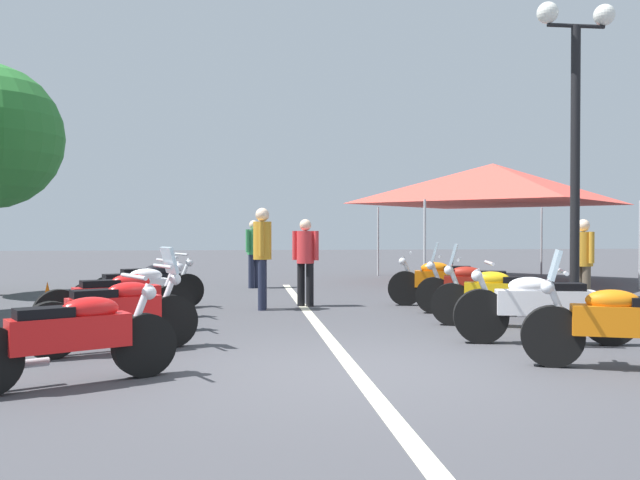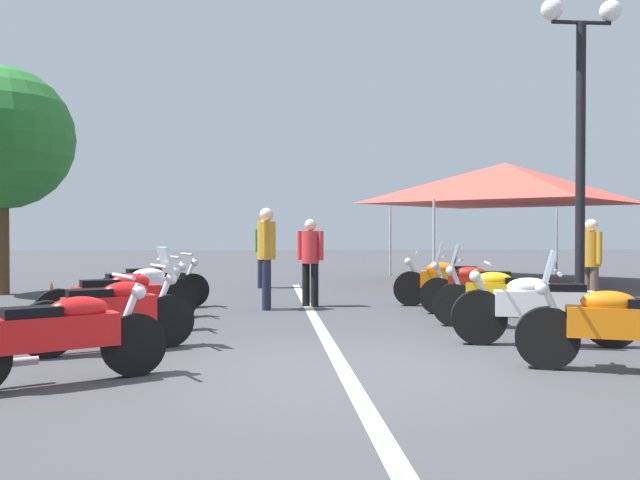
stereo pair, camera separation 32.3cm
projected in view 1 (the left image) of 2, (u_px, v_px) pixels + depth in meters
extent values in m
plane|color=#424247|center=(355.00, 371.00, 6.62)|extent=(80.00, 80.00, 0.00)
cube|color=beige|center=(317.00, 324.00, 9.93)|extent=(14.27, 0.16, 0.01)
cylinder|color=black|center=(144.00, 345.00, 6.38)|extent=(0.41, 0.60, 0.61)
cube|color=red|center=(70.00, 333.00, 5.98)|extent=(0.75, 1.05, 0.30)
ellipsoid|color=red|center=(90.00, 309.00, 6.08)|extent=(0.48, 0.58, 0.22)
cube|color=black|center=(44.00, 314.00, 5.85)|extent=(0.46, 0.55, 0.12)
cylinder|color=silver|center=(138.00, 314.00, 6.34)|extent=(0.20, 0.29, 0.58)
cylinder|color=silver|center=(134.00, 277.00, 6.31)|extent=(0.56, 0.33, 0.04)
sphere|color=silver|center=(149.00, 293.00, 6.40)|extent=(0.14, 0.14, 0.14)
cylinder|color=silver|center=(16.00, 365.00, 5.89)|extent=(0.33, 0.52, 0.08)
cylinder|color=black|center=(171.00, 321.00, 7.96)|extent=(0.39, 0.63, 0.63)
cylinder|color=black|center=(51.00, 330.00, 7.25)|extent=(0.39, 0.63, 0.63)
cube|color=red|center=(114.00, 310.00, 7.60)|extent=(0.69, 1.05, 0.30)
ellipsoid|color=red|center=(130.00, 291.00, 7.69)|extent=(0.46, 0.58, 0.22)
cube|color=black|center=(94.00, 295.00, 7.48)|extent=(0.44, 0.55, 0.12)
cylinder|color=silver|center=(166.00, 296.00, 7.93)|extent=(0.19, 0.29, 0.58)
cylinder|color=silver|center=(163.00, 266.00, 7.90)|extent=(0.58, 0.30, 0.04)
sphere|color=silver|center=(175.00, 279.00, 7.98)|extent=(0.14, 0.14, 0.14)
cylinder|color=silver|center=(73.00, 335.00, 7.54)|extent=(0.31, 0.53, 0.08)
cube|color=silver|center=(169.00, 260.00, 7.94)|extent=(0.38, 0.26, 0.32)
cylinder|color=black|center=(171.00, 308.00, 9.25)|extent=(0.38, 0.65, 0.64)
cylinder|color=black|center=(59.00, 315.00, 8.52)|extent=(0.38, 0.65, 0.64)
cube|color=red|center=(117.00, 298.00, 8.88)|extent=(0.70, 1.14, 0.30)
ellipsoid|color=red|center=(131.00, 282.00, 8.97)|extent=(0.44, 0.58, 0.22)
cube|color=black|center=(100.00, 285.00, 8.77)|extent=(0.43, 0.54, 0.12)
cylinder|color=silver|center=(167.00, 286.00, 9.22)|extent=(0.18, 0.29, 0.58)
cylinder|color=silver|center=(164.00, 260.00, 9.19)|extent=(0.59, 0.28, 0.04)
sphere|color=silver|center=(174.00, 272.00, 9.27)|extent=(0.14, 0.14, 0.14)
cylinder|color=silver|center=(80.00, 319.00, 8.83)|extent=(0.29, 0.54, 0.08)
cylinder|color=black|center=(176.00, 298.00, 10.68)|extent=(0.39, 0.62, 0.62)
cylinder|color=black|center=(89.00, 303.00, 9.97)|extent=(0.39, 0.62, 0.62)
cube|color=white|center=(134.00, 289.00, 10.32)|extent=(0.69, 1.05, 0.30)
ellipsoid|color=white|center=(146.00, 276.00, 10.41)|extent=(0.46, 0.58, 0.22)
cube|color=black|center=(120.00, 278.00, 10.20)|extent=(0.44, 0.55, 0.12)
cylinder|color=silver|center=(173.00, 280.00, 10.65)|extent=(0.19, 0.29, 0.58)
cylinder|color=silver|center=(170.00, 257.00, 10.62)|extent=(0.58, 0.30, 0.04)
sphere|color=silver|center=(179.00, 267.00, 10.70)|extent=(0.14, 0.14, 0.14)
cylinder|color=silver|center=(105.00, 307.00, 10.26)|extent=(0.31, 0.53, 0.08)
cylinder|color=black|center=(187.00, 290.00, 12.09)|extent=(0.39, 0.61, 0.61)
cylinder|color=black|center=(108.00, 294.00, 11.35)|extent=(0.39, 0.61, 0.61)
cube|color=black|center=(149.00, 282.00, 11.72)|extent=(0.71, 1.09, 0.30)
ellipsoid|color=black|center=(159.00, 270.00, 11.81)|extent=(0.46, 0.58, 0.22)
cube|color=black|center=(136.00, 272.00, 11.60)|extent=(0.44, 0.55, 0.12)
cylinder|color=silver|center=(184.00, 274.00, 12.06)|extent=(0.19, 0.29, 0.58)
cylinder|color=silver|center=(181.00, 254.00, 12.03)|extent=(0.58, 0.30, 0.04)
sphere|color=silver|center=(189.00, 263.00, 12.11)|extent=(0.14, 0.14, 0.14)
cylinder|color=silver|center=(122.00, 298.00, 11.65)|extent=(0.31, 0.53, 0.08)
cylinder|color=black|center=(552.00, 336.00, 6.84)|extent=(0.35, 0.64, 0.63)
cube|color=orange|center=(632.00, 321.00, 6.66)|extent=(0.66, 1.17, 0.30)
ellipsoid|color=orange|center=(612.00, 301.00, 6.70)|extent=(0.43, 0.58, 0.22)
cylinder|color=silver|center=(559.00, 307.00, 6.82)|extent=(0.17, 0.30, 0.58)
cylinder|color=silver|center=(563.00, 272.00, 6.81)|extent=(0.59, 0.25, 0.04)
sphere|color=silver|center=(548.00, 287.00, 6.85)|extent=(0.14, 0.14, 0.14)
cube|color=silver|center=(555.00, 265.00, 6.82)|extent=(0.38, 0.24, 0.32)
cylinder|color=black|center=(481.00, 316.00, 8.25)|extent=(0.29, 0.69, 0.67)
cylinder|color=black|center=(610.00, 318.00, 8.09)|extent=(0.29, 0.69, 0.67)
cube|color=white|center=(545.00, 302.00, 8.17)|extent=(0.53, 1.20, 0.30)
ellipsoid|color=white|center=(530.00, 286.00, 8.19)|extent=(0.37, 0.56, 0.22)
cube|color=black|center=(564.00, 288.00, 8.14)|extent=(0.36, 0.53, 0.12)
cylinder|color=silver|center=(486.00, 292.00, 8.24)|extent=(0.13, 0.30, 0.58)
cylinder|color=silver|center=(489.00, 263.00, 8.23)|extent=(0.61, 0.18, 0.04)
sphere|color=silver|center=(477.00, 276.00, 8.25)|extent=(0.14, 0.14, 0.14)
cylinder|color=silver|center=(588.00, 328.00, 7.95)|extent=(0.20, 0.55, 0.08)
cylinder|color=black|center=(452.00, 304.00, 9.81)|extent=(0.36, 0.63, 0.62)
cylinder|color=black|center=(559.00, 307.00, 9.43)|extent=(0.36, 0.63, 0.62)
cube|color=#EAB214|center=(504.00, 293.00, 9.62)|extent=(0.67, 1.15, 0.30)
ellipsoid|color=#EAB214|center=(492.00, 279.00, 9.66)|extent=(0.43, 0.58, 0.22)
cube|color=black|center=(520.00, 281.00, 9.56)|extent=(0.42, 0.54, 0.12)
cylinder|color=silver|center=(456.00, 284.00, 9.79)|extent=(0.17, 0.30, 0.58)
cylinder|color=silver|center=(459.00, 259.00, 9.77)|extent=(0.59, 0.26, 0.04)
sphere|color=silver|center=(449.00, 270.00, 9.81)|extent=(0.14, 0.14, 0.14)
cylinder|color=silver|center=(537.00, 315.00, 9.34)|extent=(0.27, 0.54, 0.08)
cube|color=silver|center=(454.00, 255.00, 9.79)|extent=(0.38, 0.24, 0.32)
cylinder|color=black|center=(434.00, 295.00, 11.22)|extent=(0.33, 0.62, 0.61)
cylinder|color=black|center=(522.00, 297.00, 10.91)|extent=(0.33, 0.62, 0.61)
cube|color=maroon|center=(477.00, 285.00, 11.06)|extent=(0.62, 1.11, 0.30)
ellipsoid|color=maroon|center=(466.00, 273.00, 11.10)|extent=(0.42, 0.58, 0.22)
cube|color=black|center=(491.00, 275.00, 11.01)|extent=(0.40, 0.54, 0.12)
cylinder|color=silver|center=(437.00, 277.00, 11.20)|extent=(0.16, 0.30, 0.58)
cylinder|color=silver|center=(440.00, 256.00, 11.19)|extent=(0.60, 0.24, 0.04)
sphere|color=silver|center=(431.00, 266.00, 11.22)|extent=(0.14, 0.14, 0.14)
cylinder|color=silver|center=(504.00, 303.00, 10.80)|extent=(0.26, 0.55, 0.08)
cube|color=silver|center=(435.00, 252.00, 11.20)|extent=(0.38, 0.23, 0.32)
cylinder|color=black|center=(405.00, 288.00, 12.39)|extent=(0.30, 0.65, 0.64)
cylinder|color=black|center=(485.00, 289.00, 12.18)|extent=(0.30, 0.65, 0.64)
cube|color=orange|center=(445.00, 279.00, 12.28)|extent=(0.55, 1.14, 0.30)
ellipsoid|color=orange|center=(435.00, 268.00, 12.31)|extent=(0.38, 0.57, 0.22)
cube|color=black|center=(457.00, 269.00, 12.25)|extent=(0.37, 0.53, 0.12)
cylinder|color=silver|center=(408.00, 272.00, 12.38)|extent=(0.14, 0.30, 0.58)
cylinder|color=silver|center=(411.00, 253.00, 12.36)|extent=(0.61, 0.20, 0.04)
sphere|color=silver|center=(403.00, 261.00, 12.39)|extent=(0.14, 0.14, 0.14)
cylinder|color=silver|center=(470.00, 295.00, 12.05)|extent=(0.22, 0.55, 0.08)
cylinder|color=black|center=(575.00, 175.00, 10.08)|extent=(0.14, 0.14, 4.48)
cylinder|color=black|center=(576.00, 26.00, 10.05)|extent=(0.06, 0.90, 0.06)
sphere|color=white|center=(548.00, 13.00, 9.99)|extent=(0.32, 0.32, 0.32)
sphere|color=white|center=(604.00, 15.00, 10.10)|extent=(0.32, 0.32, 0.32)
cube|color=orange|center=(48.00, 321.00, 10.21)|extent=(0.36, 0.36, 0.03)
cone|color=orange|center=(47.00, 301.00, 10.20)|extent=(0.26, 0.26, 0.60)
cylinder|color=white|center=(47.00, 299.00, 10.20)|extent=(0.19, 0.19, 0.07)
cylinder|color=black|center=(301.00, 285.00, 12.28)|extent=(0.14, 0.14, 0.79)
cylinder|color=black|center=(310.00, 285.00, 12.20)|extent=(0.14, 0.14, 0.79)
cylinder|color=red|center=(305.00, 247.00, 12.23)|extent=(0.32, 0.32, 0.59)
cylinder|color=red|center=(295.00, 245.00, 12.32)|extent=(0.09, 0.09, 0.53)
cylinder|color=red|center=(316.00, 246.00, 12.14)|extent=(0.09, 0.09, 0.53)
sphere|color=beige|center=(305.00, 225.00, 12.22)|extent=(0.21, 0.21, 0.21)
cylinder|color=brown|center=(586.00, 289.00, 11.33)|extent=(0.14, 0.14, 0.78)
cylinder|color=brown|center=(580.00, 289.00, 11.50)|extent=(0.14, 0.14, 0.78)
cylinder|color=orange|center=(583.00, 249.00, 11.40)|extent=(0.32, 0.32, 0.59)
cylinder|color=orange|center=(592.00, 248.00, 11.19)|extent=(0.09, 0.09, 0.53)
cylinder|color=orange|center=(575.00, 247.00, 11.62)|extent=(0.09, 0.09, 0.53)
sphere|color=beige|center=(583.00, 225.00, 11.40)|extent=(0.21, 0.21, 0.21)
cylinder|color=#1E2338|center=(262.00, 285.00, 11.64)|extent=(0.14, 0.14, 0.89)
cylinder|color=#1E2338|center=(263.00, 284.00, 11.82)|extent=(0.14, 0.14, 0.89)
cylinder|color=orange|center=(262.00, 240.00, 11.71)|extent=(0.32, 0.32, 0.66)
cylinder|color=orange|center=(261.00, 239.00, 11.49)|extent=(0.09, 0.09, 0.60)
cylinder|color=orange|center=(263.00, 238.00, 11.93)|extent=(0.09, 0.09, 0.60)
sphere|color=beige|center=(262.00, 215.00, 11.71)|extent=(0.24, 0.24, 0.24)
cylinder|color=#1E2338|center=(256.00, 271.00, 16.19)|extent=(0.14, 0.14, 0.81)
cylinder|color=#1E2338|center=(251.00, 271.00, 16.04)|extent=(0.14, 0.14, 0.81)
cylinder|color=#338C4C|center=(254.00, 242.00, 16.10)|extent=(0.32, 0.32, 0.61)
cylinder|color=#338C4C|center=(260.00, 241.00, 16.28)|extent=(0.09, 0.09, 0.55)
cylinder|color=#338C4C|center=(248.00, 241.00, 15.92)|extent=(0.09, 0.09, 0.55)
sphere|color=beige|center=(254.00, 225.00, 16.10)|extent=(0.22, 0.22, 0.22)
pyramid|color=#E54C3F|center=(493.00, 184.00, 18.07)|extent=(5.82, 5.82, 1.10)
cylinder|color=#B2B2B7|center=(378.00, 241.00, 20.39)|extent=(0.06, 0.06, 2.10)
cylinder|color=#B2B2B7|center=(542.00, 241.00, 21.00)|extent=(0.06, 0.06, 2.10)
cylinder|color=#B2B2B7|center=(425.00, 245.00, 15.19)|extent=(0.06, 0.06, 2.10)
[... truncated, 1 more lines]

